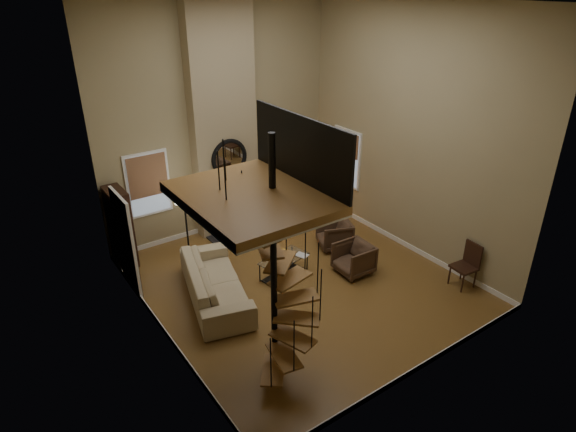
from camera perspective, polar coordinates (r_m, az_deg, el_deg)
ground at (r=10.55m, az=1.26°, el=-7.65°), size 6.00×6.50×0.01m
back_wall at (r=11.95m, az=-7.99°, el=10.82°), size 6.00×0.02×5.50m
front_wall at (r=7.16m, az=16.98°, el=-0.91°), size 6.00×0.02×5.50m
left_wall at (r=8.02m, az=-16.16°, el=2.18°), size 0.02×6.50×5.50m
right_wall at (r=11.26m, az=14.01°, el=9.34°), size 0.02×6.50×5.50m
ceiling at (r=8.77m, az=1.64°, el=23.73°), size 6.00×6.50×0.01m
baseboard_back at (r=12.91m, az=-7.24°, el=-0.76°), size 6.00×0.02×0.12m
baseboard_front at (r=8.69m, az=14.53°, el=-16.88°), size 6.00×0.02×0.12m
baseboard_left at (r=9.40m, az=-14.03°, el=-12.93°), size 0.02×6.50×0.12m
baseboard_right at (r=12.27m, az=12.63°, el=-2.75°), size 0.02×6.50×0.12m
chimney_breast at (r=11.79m, az=-7.56°, el=10.64°), size 1.60×0.38×5.50m
hearth at (r=12.40m, az=-5.75°, el=-2.08°), size 1.50×0.60×0.04m
firebox at (r=12.39m, az=-6.53°, el=0.60°), size 0.95×0.02×0.72m
mantel at (r=12.08m, az=-6.49°, el=3.03°), size 1.70×0.18×0.06m
mirror_frame at (r=11.84m, az=-6.82°, el=6.69°), size 0.94×0.10×0.94m
mirror_disc at (r=11.85m, az=-6.85°, el=6.70°), size 0.80×0.01×0.80m
vase_left at (r=11.83m, az=-8.95°, el=3.16°), size 0.24×0.24×0.25m
vase_right at (r=12.33m, az=-4.17°, el=4.31°), size 0.20×0.20×0.21m
window_back at (r=11.60m, az=-15.92°, el=3.67°), size 1.02×0.06×1.52m
window_right at (r=12.91m, az=6.81°, el=6.84°), size 0.06×1.02×1.52m
entry_door at (r=10.33m, az=-18.22°, el=-3.08°), size 0.10×1.05×2.16m
loft at (r=6.67m, az=-3.58°, el=2.83°), size 1.70×2.20×1.09m
spiral_stair at (r=7.49m, az=-1.59°, el=-6.93°), size 1.47×1.47×4.06m
hutch at (r=11.27m, az=-18.88°, el=-1.22°), size 0.37×0.78×1.75m
sofa at (r=9.96m, az=-8.53°, el=-7.52°), size 1.65×2.76×0.75m
armchair_near at (r=11.71m, az=5.73°, el=-2.06°), size 0.97×0.96×0.68m
armchair_far at (r=10.79m, az=7.92°, el=-4.82°), size 0.78×0.76×0.68m
coffee_table at (r=10.58m, az=-0.47°, el=-5.69°), size 1.18×0.79×0.43m
bowl at (r=10.50m, az=-0.63°, el=-4.58°), size 0.38×0.38×0.09m
book at (r=10.55m, az=1.56°, el=-4.64°), size 0.29×0.32×0.03m
floor_lamp at (r=11.02m, az=-11.98°, el=1.73°), size 0.42×0.42×1.74m
accent_lamp at (r=13.41m, az=-0.59°, el=1.43°), size 0.14×0.14×0.48m
side_chair at (r=10.84m, az=20.12°, el=-5.14°), size 0.49×0.49×0.97m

